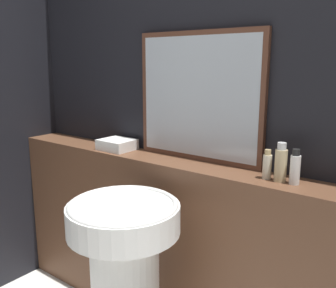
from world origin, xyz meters
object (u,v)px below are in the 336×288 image
object	(u,v)px
conditioner_bottle	(281,164)
towel_stack	(117,145)
mirror	(198,97)
shampoo_bottle	(267,165)
pedestal_sink	(125,279)
lotion_bottle	(295,168)

from	to	relation	value
conditioner_bottle	towel_stack	bearing A→B (deg)	180.00
mirror	shampoo_bottle	size ratio (longest dim) A/B	5.53
pedestal_sink	shampoo_bottle	xyz separation A→B (m)	(0.46, 0.43, 0.51)
pedestal_sink	mirror	xyz separation A→B (m)	(0.04, 0.52, 0.77)
pedestal_sink	conditioner_bottle	distance (m)	0.85
towel_stack	shampoo_bottle	bearing A→B (deg)	-0.00
shampoo_bottle	towel_stack	bearing A→B (deg)	180.00
towel_stack	conditioner_bottle	bearing A→B (deg)	0.00
towel_stack	conditioner_bottle	world-z (taller)	conditioner_bottle
shampoo_bottle	lotion_bottle	xyz separation A→B (m)	(0.12, 0.00, 0.01)
towel_stack	conditioner_bottle	distance (m)	0.97
shampoo_bottle	lotion_bottle	size ratio (longest dim) A/B	0.87
pedestal_sink	shampoo_bottle	world-z (taller)	shampoo_bottle
conditioner_bottle	lotion_bottle	xyz separation A→B (m)	(0.06, 0.00, -0.01)
mirror	towel_stack	world-z (taller)	mirror
conditioner_bottle	lotion_bottle	distance (m)	0.06
conditioner_bottle	mirror	bearing A→B (deg)	169.12
pedestal_sink	towel_stack	size ratio (longest dim) A/B	4.66
pedestal_sink	towel_stack	xyz separation A→B (m)	(-0.46, 0.43, 0.48)
mirror	conditioner_bottle	bearing A→B (deg)	-10.88
pedestal_sink	lotion_bottle	size ratio (longest dim) A/B	5.93
shampoo_bottle	conditioner_bottle	bearing A→B (deg)	0.00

